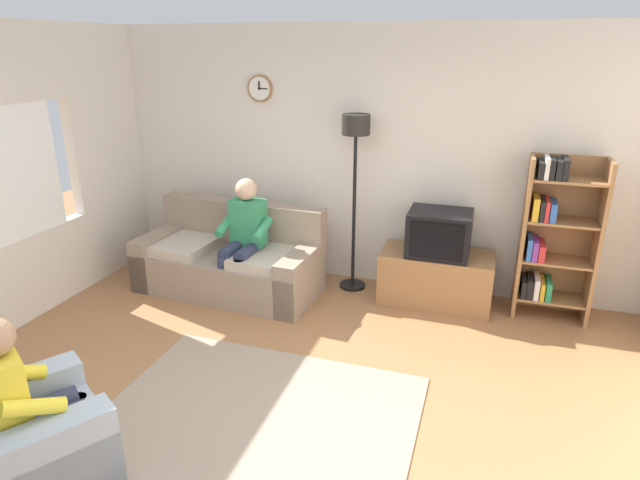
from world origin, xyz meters
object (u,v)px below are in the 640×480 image
at_px(couch, 230,262).
at_px(person_in_left_armchair, 25,395).
at_px(armchair_near_window, 18,446).
at_px(floor_lamp, 355,155).
at_px(person_on_couch, 244,233).
at_px(bookshelf, 553,236).
at_px(tv, 439,233).
at_px(tv_stand, 436,278).

bearing_deg(couch, person_in_left_armchair, -87.12).
relative_size(armchair_near_window, person_in_left_armchair, 1.05).
relative_size(floor_lamp, armchair_near_window, 1.58).
xyz_separation_m(floor_lamp, person_on_couch, (-1.00, -0.57, -0.75)).
xyz_separation_m(bookshelf, person_on_couch, (-2.92, -0.54, -0.11)).
bearing_deg(person_on_couch, armchair_near_window, -92.83).
distance_m(tv, bookshelf, 1.04).
relative_size(tv, armchair_near_window, 0.51).
bearing_deg(couch, tv_stand, 9.62).
bearing_deg(floor_lamp, tv, -7.87).
bearing_deg(armchair_near_window, floor_lamp, 71.18).
bearing_deg(couch, tv, 8.98).
bearing_deg(couch, floor_lamp, 20.48).
height_order(tv_stand, floor_lamp, floor_lamp).
distance_m(couch, floor_lamp, 1.74).
xyz_separation_m(tv_stand, bookshelf, (1.03, 0.07, 0.54)).
bearing_deg(armchair_near_window, couch, 91.86).
xyz_separation_m(tv_stand, tv, (0.00, -0.02, 0.49)).
bearing_deg(armchair_near_window, person_on_couch, 87.17).
bearing_deg(person_in_left_armchair, armchair_near_window, -122.12).
xyz_separation_m(tv, person_in_left_armchair, (-1.98, -3.13, -0.15)).
relative_size(tv, person_in_left_armchair, 0.54).
bearing_deg(person_in_left_armchair, floor_lamp, 71.53).
relative_size(tv_stand, person_in_left_armchair, 0.98).
height_order(floor_lamp, person_in_left_armchair, floor_lamp).
height_order(floor_lamp, person_on_couch, floor_lamp).
height_order(floor_lamp, armchair_near_window, floor_lamp).
relative_size(couch, person_on_couch, 1.57).
height_order(couch, floor_lamp, floor_lamp).
bearing_deg(person_in_left_armchair, tv, 57.68).
bearing_deg(floor_lamp, tv_stand, -6.32).
height_order(tv, floor_lamp, floor_lamp).
relative_size(bookshelf, armchair_near_window, 1.33).
relative_size(couch, bookshelf, 1.25).
relative_size(couch, tv_stand, 1.77).
bearing_deg(tv_stand, armchair_near_window, -122.12).
relative_size(tv_stand, tv, 1.83).
relative_size(couch, armchair_near_window, 1.66).
bearing_deg(person_in_left_armchair, couch, 92.88).
height_order(tv, person_on_couch, person_on_couch).
height_order(bookshelf, armchair_near_window, bookshelf).
bearing_deg(tv_stand, couch, -170.38).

